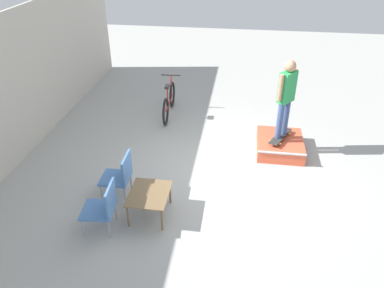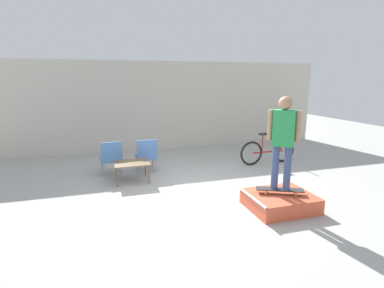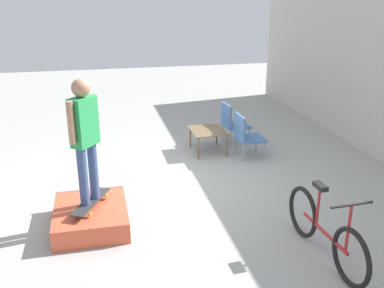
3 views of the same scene
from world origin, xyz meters
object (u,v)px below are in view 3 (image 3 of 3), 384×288
person_skater (85,132)px  coffee_table (208,133)px  patio_chair_left (232,122)px  patio_chair_right (246,134)px  bicycle (325,231)px  skate_ramp_box (91,216)px  skateboard_on_ramp (91,202)px

person_skater → coffee_table: bearing=175.2°
patio_chair_left → patio_chair_right: size_ratio=1.00×
coffee_table → bicycle: bearing=6.3°
skate_ramp_box → patio_chair_right: bearing=124.0°
patio_chair_right → person_skater: bearing=122.8°
coffee_table → bicycle: (3.93, 0.44, -0.05)m
patio_chair_left → bicycle: 4.38m
coffee_table → patio_chair_right: patio_chair_right is taller
coffee_table → person_skater: bearing=-43.4°
skateboard_on_ramp → person_skater: 1.03m
skate_ramp_box → person_skater: 1.26m
person_skater → patio_chair_left: size_ratio=1.95×
patio_chair_right → bicycle: (3.48, -0.23, -0.11)m
skate_ramp_box → patio_chair_left: bearing=134.1°
person_skater → patio_chair_right: (-2.05, 3.03, -0.93)m
patio_chair_right → bicycle: bicycle is taller
bicycle → person_skater: bearing=-119.3°
patio_chair_right → bicycle: size_ratio=0.50×
skate_ramp_box → bicycle: size_ratio=0.68×
patio_chair_left → coffee_table: bearing=118.8°
bicycle → skateboard_on_ramp: bearing=-119.3°
person_skater → bicycle: (1.43, 2.80, -1.03)m
patio_chair_left → skate_ramp_box: bearing=129.2°
skate_ramp_box → patio_chair_left: size_ratio=1.36×
skateboard_on_ramp → patio_chair_right: bearing=149.9°
person_skater → coffee_table: 3.58m
patio_chair_left → bicycle: size_ratio=0.50×
skateboard_on_ramp → patio_chair_right: 3.66m
coffee_table → skateboard_on_ramp: bearing=-43.4°
skate_ramp_box → patio_chair_right: patio_chair_right is taller
skate_ramp_box → skateboard_on_ramp: bearing=106.0°
skateboard_on_ramp → coffee_table: size_ratio=1.07×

